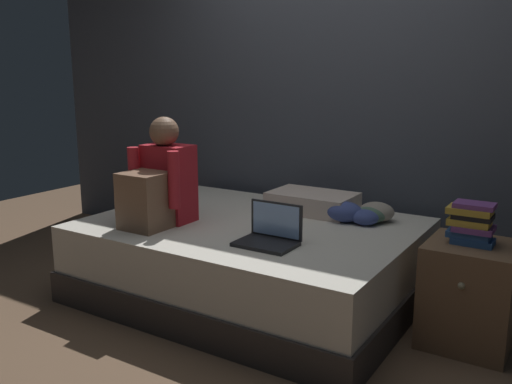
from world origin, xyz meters
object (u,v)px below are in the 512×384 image
at_px(book_stack, 472,223).
at_px(nightstand, 469,294).
at_px(bed, 251,260).
at_px(pillow, 312,202).
at_px(person_sitting, 159,184).
at_px(clothes_pile, 363,213).
at_px(laptop, 270,234).

bearing_deg(book_stack, nightstand, 5.30).
xyz_separation_m(bed, pillow, (0.20, 0.45, 0.31)).
xyz_separation_m(person_sitting, clothes_pile, (1.05, 0.70, -0.19)).
distance_m(person_sitting, laptop, 0.81).
bearing_deg(nightstand, book_stack, -174.70).
bearing_deg(clothes_pile, pillow, 169.50).
xyz_separation_m(person_sitting, pillow, (0.66, 0.77, -0.19)).
relative_size(nightstand, clothes_pile, 1.38).
bearing_deg(clothes_pile, nightstand, -23.08).
bearing_deg(person_sitting, book_stack, 12.60).
bearing_deg(person_sitting, laptop, 0.44).
relative_size(nightstand, laptop, 1.71).
bearing_deg(bed, clothes_pile, 32.93).
bearing_deg(laptop, clothes_pile, 69.25).
bearing_deg(pillow, clothes_pile, -10.50).
height_order(pillow, book_stack, book_stack).
xyz_separation_m(laptop, pillow, (-0.13, 0.76, 0.01)).
distance_m(bed, book_stack, 1.35).
distance_m(person_sitting, clothes_pile, 1.27).
bearing_deg(laptop, person_sitting, -179.56).
relative_size(book_stack, clothes_pile, 0.59).
distance_m(nightstand, laptop, 1.08).
height_order(nightstand, pillow, pillow).
relative_size(pillow, clothes_pile, 1.42).
height_order(nightstand, person_sitting, person_sitting).
relative_size(person_sitting, clothes_pile, 1.66).
bearing_deg(person_sitting, clothes_pile, 33.66).
distance_m(person_sitting, pillow, 1.03).
distance_m(pillow, clothes_pile, 0.40).
distance_m(pillow, book_stack, 1.16).
relative_size(nightstand, book_stack, 2.34).
bearing_deg(pillow, nightstand, -18.85).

